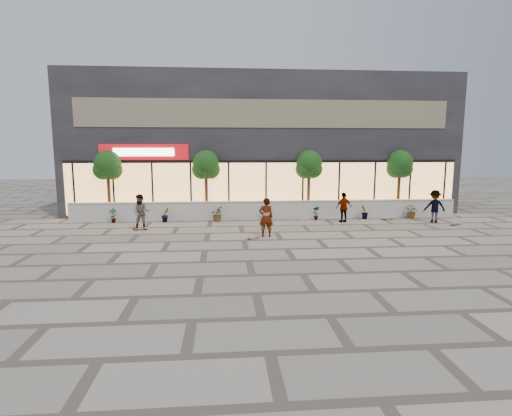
{
  "coord_description": "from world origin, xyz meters",
  "views": [
    {
      "loc": [
        -2.5,
        -15.42,
        3.96
      ],
      "look_at": [
        -1.04,
        2.54,
        1.3
      ],
      "focal_mm": 28.0,
      "sensor_mm": 36.0,
      "label": 1
    }
  ],
  "objects": [
    {
      "name": "skater_right_near",
      "position": [
        4.01,
        5.59,
        0.82
      ],
      "size": [
        1.03,
        0.64,
        1.64
      ],
      "primitive_type": "imported",
      "rotation": [
        0.0,
        0.0,
        3.41
      ],
      "color": "white",
      "rests_on": "ground"
    },
    {
      "name": "shrub_g",
      "position": [
        8.3,
        6.45,
        0.41
      ],
      "size": [
        0.77,
        0.84,
        0.81
      ],
      "primitive_type": "imported",
      "rotation": [
        0.0,
        0.0,
        4.92
      ],
      "color": "#1A3D13",
      "rests_on": "ground"
    },
    {
      "name": "skater_right_far",
      "position": [
        8.91,
        5.15,
        0.89
      ],
      "size": [
        1.25,
        0.86,
        1.77
      ],
      "primitive_type": "imported",
      "rotation": [
        0.0,
        0.0,
        2.95
      ],
      "color": "maroon",
      "rests_on": "ground"
    },
    {
      "name": "shrub_d",
      "position": [
        -0.1,
        6.45,
        0.41
      ],
      "size": [
        0.64,
        0.64,
        0.81
      ],
      "primitive_type": "imported",
      "rotation": [
        0.0,
        0.0,
        2.46
      ],
      "color": "#1A3D13",
      "rests_on": "ground"
    },
    {
      "name": "tree_midwest",
      "position": [
        -3.5,
        7.7,
        2.99
      ],
      "size": [
        1.6,
        1.5,
        3.92
      ],
      "color": "#4A301A",
      "rests_on": "ground"
    },
    {
      "name": "shrub_a",
      "position": [
        -8.5,
        6.45,
        0.41
      ],
      "size": [
        0.43,
        0.29,
        0.81
      ],
      "primitive_type": "imported",
      "color": "#1A3D13",
      "rests_on": "ground"
    },
    {
      "name": "shrub_e",
      "position": [
        2.7,
        6.45,
        0.41
      ],
      "size": [
        0.46,
        0.35,
        0.81
      ],
      "primitive_type": "imported",
      "rotation": [
        0.0,
        0.0,
        3.28
      ],
      "color": "#1A3D13",
      "rests_on": "ground"
    },
    {
      "name": "shrub_b",
      "position": [
        -5.7,
        6.45,
        0.41
      ],
      "size": [
        0.57,
        0.57,
        0.81
      ],
      "primitive_type": "imported",
      "rotation": [
        0.0,
        0.0,
        0.82
      ],
      "color": "#1A3D13",
      "rests_on": "ground"
    },
    {
      "name": "ground",
      "position": [
        0.0,
        0.0,
        0.0
      ],
      "size": [
        80.0,
        80.0,
        0.0
      ],
      "primitive_type": "plane",
      "color": "gray",
      "rests_on": "ground"
    },
    {
      "name": "skateboard_right_far",
      "position": [
        9.64,
        4.31,
        0.08
      ],
      "size": [
        0.82,
        0.63,
        0.1
      ],
      "rotation": [
        0.0,
        0.0,
        0.58
      ],
      "color": "#525497",
      "rests_on": "ground"
    },
    {
      "name": "retail_building",
      "position": [
        -0.0,
        12.49,
        4.25
      ],
      "size": [
        24.0,
        9.17,
        8.5
      ],
      "color": "black",
      "rests_on": "ground"
    },
    {
      "name": "skateboard_right_near",
      "position": [
        6.78,
        6.2,
        0.07
      ],
      "size": [
        0.76,
        0.3,
        0.09
      ],
      "rotation": [
        0.0,
        0.0,
        0.15
      ],
      "color": "#A16734",
      "rests_on": "ground"
    },
    {
      "name": "shrub_f",
      "position": [
        5.5,
        6.45,
        0.41
      ],
      "size": [
        0.55,
        0.57,
        0.81
      ],
      "primitive_type": "imported",
      "rotation": [
        0.0,
        0.0,
        4.1
      ],
      "color": "#1A3D13",
      "rests_on": "ground"
    },
    {
      "name": "skateboard_left",
      "position": [
        -6.57,
        4.37,
        0.07
      ],
      "size": [
        0.71,
        0.4,
        0.08
      ],
      "rotation": [
        0.0,
        0.0,
        0.34
      ],
      "color": "#AD5620",
      "rests_on": "ground"
    },
    {
      "name": "tree_east",
      "position": [
        8.0,
        7.7,
        2.99
      ],
      "size": [
        1.6,
        1.5,
        3.92
      ],
      "color": "#4A301A",
      "rests_on": "ground"
    },
    {
      "name": "skater_left",
      "position": [
        -6.57,
        4.34,
        0.89
      ],
      "size": [
        0.9,
        0.72,
        1.78
      ],
      "primitive_type": "imported",
      "rotation": [
        0.0,
        0.0,
        -0.05
      ],
      "color": "#989262",
      "rests_on": "ground"
    },
    {
      "name": "skater_center",
      "position": [
        -0.6,
        2.32,
        0.9
      ],
      "size": [
        0.68,
        0.48,
        1.79
      ],
      "primitive_type": "imported",
      "rotation": [
        0.0,
        0.0,
        3.22
      ],
      "color": "white",
      "rests_on": "ground"
    },
    {
      "name": "tree_mideast",
      "position": [
        2.5,
        7.7,
        2.99
      ],
      "size": [
        1.6,
        1.5,
        3.92
      ],
      "color": "#4A301A",
      "rests_on": "ground"
    },
    {
      "name": "tree_west",
      "position": [
        -9.0,
        7.7,
        2.99
      ],
      "size": [
        1.6,
        1.5,
        3.92
      ],
      "color": "#4A301A",
      "rests_on": "ground"
    },
    {
      "name": "shrub_c",
      "position": [
        -2.9,
        6.45,
        0.41
      ],
      "size": [
        0.68,
        0.77,
        0.81
      ],
      "primitive_type": "imported",
      "rotation": [
        0.0,
        0.0,
        1.64
      ],
      "color": "#1A3D13",
      "rests_on": "ground"
    },
    {
      "name": "skateboard_center",
      "position": [
        -1.21,
        1.92,
        0.07
      ],
      "size": [
        0.71,
        0.49,
        0.08
      ],
      "rotation": [
        0.0,
        0.0,
        0.48
      ],
      "color": "olive",
      "rests_on": "ground"
    },
    {
      "name": "planter_wall",
      "position": [
        0.0,
        7.0,
        0.52
      ],
      "size": [
        22.0,
        0.42,
        1.04
      ],
      "color": "beige",
      "rests_on": "ground"
    }
  ]
}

